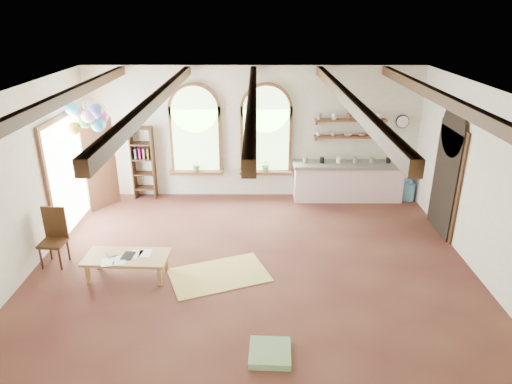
{
  "coord_description": "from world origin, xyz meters",
  "views": [
    {
      "loc": [
        0.07,
        -7.25,
        4.45
      ],
      "look_at": [
        0.06,
        0.6,
        1.25
      ],
      "focal_mm": 32.0,
      "sensor_mm": 36.0,
      "label": 1
    }
  ],
  "objects_px": {
    "side_chair": "(55,249)",
    "kitchen_counter": "(347,181)",
    "coffee_table": "(127,258)",
    "balloon_cluster": "(88,117)"
  },
  "relations": [
    {
      "from": "side_chair",
      "to": "kitchen_counter",
      "type": "bearing_deg",
      "value": 27.42
    },
    {
      "from": "kitchen_counter",
      "to": "side_chair",
      "type": "height_order",
      "value": "side_chair"
    },
    {
      "from": "kitchen_counter",
      "to": "coffee_table",
      "type": "height_order",
      "value": "kitchen_counter"
    },
    {
      "from": "kitchen_counter",
      "to": "side_chair",
      "type": "bearing_deg",
      "value": -152.58
    },
    {
      "from": "side_chair",
      "to": "balloon_cluster",
      "type": "bearing_deg",
      "value": 82.79
    },
    {
      "from": "coffee_table",
      "to": "side_chair",
      "type": "xyz_separation_m",
      "value": [
        -1.45,
        0.43,
        -0.05
      ]
    },
    {
      "from": "balloon_cluster",
      "to": "side_chair",
      "type": "bearing_deg",
      "value": -97.21
    },
    {
      "from": "kitchen_counter",
      "to": "balloon_cluster",
      "type": "relative_size",
      "value": 2.3
    },
    {
      "from": "kitchen_counter",
      "to": "side_chair",
      "type": "relative_size",
      "value": 2.47
    },
    {
      "from": "side_chair",
      "to": "balloon_cluster",
      "type": "relative_size",
      "value": 0.93
    }
  ]
}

